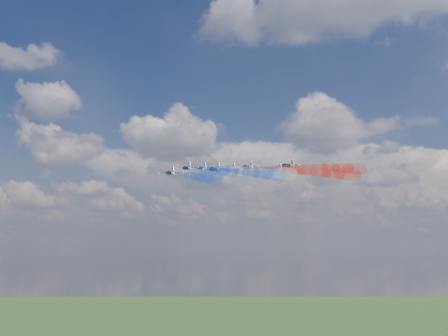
% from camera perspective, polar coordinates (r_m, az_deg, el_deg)
% --- Properties ---
extents(jet_lead, '(13.66, 13.79, 5.43)m').
position_cam_1_polar(jet_lead, '(194.47, -2.52, -0.02)').
color(jet_lead, black).
extents(trail_lead, '(29.54, 28.94, 10.22)m').
position_cam_1_polar(trail_lead, '(172.38, 0.06, -0.21)').
color(trail_lead, white).
extents(jet_inner_left, '(13.66, 13.79, 5.43)m').
position_cam_1_polar(jet_inner_left, '(178.00, -4.28, -0.02)').
color(jet_inner_left, black).
extents(trail_inner_left, '(29.54, 28.94, 10.22)m').
position_cam_1_polar(trail_inner_left, '(155.68, -1.68, -0.23)').
color(trail_inner_left, blue).
extents(jet_inner_right, '(13.66, 13.79, 5.43)m').
position_cam_1_polar(jet_inner_right, '(186.19, 2.68, 0.10)').
color(jet_inner_right, black).
extents(trail_inner_right, '(29.54, 28.94, 10.22)m').
position_cam_1_polar(trail_inner_right, '(165.01, 6.06, -0.08)').
color(trail_inner_right, red).
extents(jet_outer_left, '(13.66, 13.79, 5.43)m').
position_cam_1_polar(jet_outer_left, '(163.31, -6.16, -0.58)').
color(jet_outer_left, black).
extents(trail_outer_left, '(29.54, 28.94, 10.22)m').
position_cam_1_polar(trail_outer_left, '(140.75, -3.58, -0.90)').
color(trail_outer_left, blue).
extents(jet_center_third, '(13.66, 13.79, 5.43)m').
position_cam_1_polar(jet_center_third, '(170.48, 0.71, -0.22)').
color(jet_center_third, black).
extents(trail_center_third, '(29.54, 28.94, 10.22)m').
position_cam_1_polar(trail_center_third, '(148.97, 4.17, -0.47)').
color(trail_center_third, white).
extents(jet_outer_right, '(13.66, 13.79, 5.43)m').
position_cam_1_polar(jet_outer_right, '(178.76, 7.25, 0.27)').
color(jet_outer_right, black).
extents(trail_outer_right, '(29.54, 28.94, 10.22)m').
position_cam_1_polar(trail_outer_right, '(158.55, 11.39, 0.11)').
color(trail_outer_right, red).
extents(jet_rear_left, '(13.66, 13.79, 5.43)m').
position_cam_1_polar(jet_rear_left, '(153.72, -1.08, -0.17)').
color(jet_rear_left, black).
extents(trail_rear_left, '(29.54, 28.94, 10.22)m').
position_cam_1_polar(trail_rear_left, '(131.92, 2.53, -0.44)').
color(trail_rear_left, blue).
extents(jet_rear_right, '(13.66, 13.79, 5.43)m').
position_cam_1_polar(jet_rear_right, '(162.64, 5.85, -0.23)').
color(jet_rear_right, black).
extents(trail_rear_right, '(29.54, 28.94, 10.22)m').
position_cam_1_polar(trail_rear_right, '(142.17, 10.25, -0.49)').
color(trail_rear_right, red).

